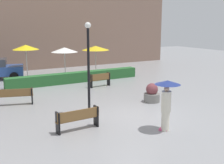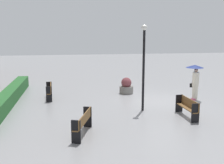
{
  "view_description": "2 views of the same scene",
  "coord_description": "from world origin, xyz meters",
  "px_view_note": "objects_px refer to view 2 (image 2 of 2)",
  "views": [
    {
      "loc": [
        -6.98,
        -10.17,
        4.18
      ],
      "look_at": [
        0.74,
        3.47,
        0.89
      ],
      "focal_mm": 44.82,
      "sensor_mm": 36.0,
      "label": 1
    },
    {
      "loc": [
        -14.59,
        4.97,
        4.03
      ],
      "look_at": [
        -0.5,
        2.86,
        1.28
      ],
      "focal_mm": 44.01,
      "sensor_mm": 36.0,
      "label": 2
    }
  ],
  "objects_px": {
    "bench_back_row": "(50,90)",
    "bench_far_left": "(83,122)",
    "pedestrian_with_umbrella": "(195,77)",
    "bench_near_left": "(188,106)",
    "lamp_post": "(144,59)",
    "planter_pot": "(126,87)"
  },
  "relations": [
    {
      "from": "bench_back_row",
      "to": "bench_far_left",
      "type": "bearing_deg",
      "value": -163.96
    },
    {
      "from": "bench_far_left",
      "to": "pedestrian_with_umbrella",
      "type": "distance_m",
      "value": 8.07
    },
    {
      "from": "bench_back_row",
      "to": "bench_near_left",
      "type": "height_order",
      "value": "bench_back_row"
    },
    {
      "from": "bench_back_row",
      "to": "lamp_post",
      "type": "height_order",
      "value": "lamp_post"
    },
    {
      "from": "pedestrian_with_umbrella",
      "to": "bench_back_row",
      "type": "bearing_deg",
      "value": 80.81
    },
    {
      "from": "planter_pot",
      "to": "lamp_post",
      "type": "xyz_separation_m",
      "value": [
        -3.78,
        -0.08,
        2.14
      ]
    },
    {
      "from": "bench_back_row",
      "to": "pedestrian_with_umbrella",
      "type": "height_order",
      "value": "pedestrian_with_umbrella"
    },
    {
      "from": "planter_pot",
      "to": "lamp_post",
      "type": "bearing_deg",
      "value": -178.8
    },
    {
      "from": "lamp_post",
      "to": "bench_near_left",
      "type": "bearing_deg",
      "value": -126.39
    },
    {
      "from": "bench_near_left",
      "to": "planter_pot",
      "type": "height_order",
      "value": "planter_pot"
    },
    {
      "from": "pedestrian_with_umbrella",
      "to": "lamp_post",
      "type": "xyz_separation_m",
      "value": [
        -1.7,
        3.52,
        1.25
      ]
    },
    {
      "from": "bench_back_row",
      "to": "lamp_post",
      "type": "xyz_separation_m",
      "value": [
        -3.05,
        -4.8,
        2.04
      ]
    },
    {
      "from": "bench_near_left",
      "to": "lamp_post",
      "type": "bearing_deg",
      "value": 53.61
    },
    {
      "from": "bench_near_left",
      "to": "pedestrian_with_umbrella",
      "type": "xyz_separation_m",
      "value": [
        3.02,
        -1.73,
        0.82
      ]
    },
    {
      "from": "bench_far_left",
      "to": "bench_back_row",
      "type": "bearing_deg",
      "value": 16.04
    },
    {
      "from": "planter_pot",
      "to": "pedestrian_with_umbrella",
      "type": "bearing_deg",
      "value": -119.97
    },
    {
      "from": "lamp_post",
      "to": "bench_back_row",
      "type": "bearing_deg",
      "value": 57.58
    },
    {
      "from": "bench_back_row",
      "to": "pedestrian_with_umbrella",
      "type": "bearing_deg",
      "value": -99.19
    },
    {
      "from": "bench_near_left",
      "to": "planter_pot",
      "type": "xyz_separation_m",
      "value": [
        5.1,
        1.87,
        -0.08
      ]
    },
    {
      "from": "bench_back_row",
      "to": "planter_pot",
      "type": "height_order",
      "value": "planter_pot"
    },
    {
      "from": "bench_far_left",
      "to": "bench_back_row",
      "type": "height_order",
      "value": "bench_back_row"
    },
    {
      "from": "bench_near_left",
      "to": "pedestrian_with_umbrella",
      "type": "relative_size",
      "value": 0.89
    }
  ]
}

